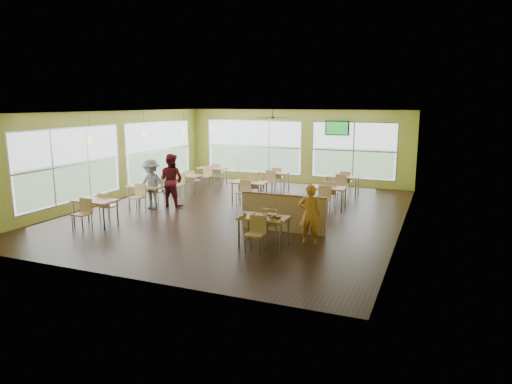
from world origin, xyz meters
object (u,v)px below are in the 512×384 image
Objects in this scene: main_table at (264,221)px; half_wall_divider at (283,213)px; man_plaid at (310,214)px; food_basket at (276,217)px.

main_table is 1.45m from half_wall_divider.
half_wall_divider is 1.33m from man_plaid.
main_table is at bearing -90.00° from half_wall_divider.
half_wall_divider is 1.56m from food_basket.
food_basket is (0.32, -0.05, 0.15)m from main_table.
half_wall_divider is 8.76× the size of food_basket.
half_wall_divider is at bearing 90.00° from main_table.
food_basket is at bearing -8.76° from main_table.
main_table is 5.55× the size of food_basket.
main_table is at bearing 171.24° from food_basket.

